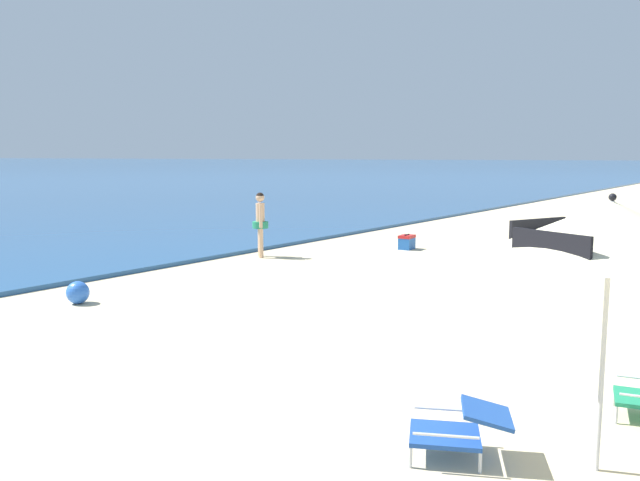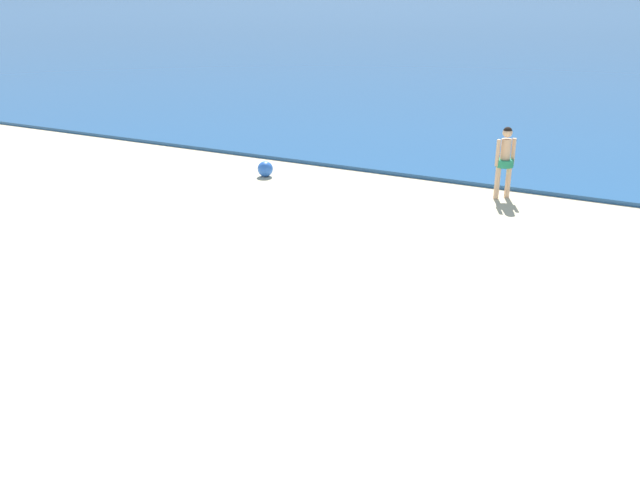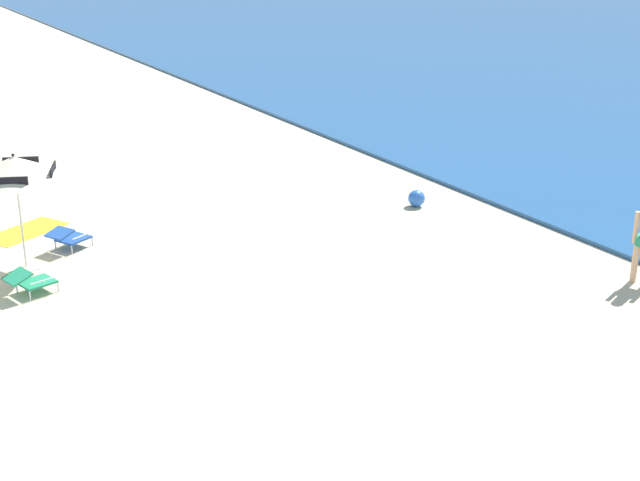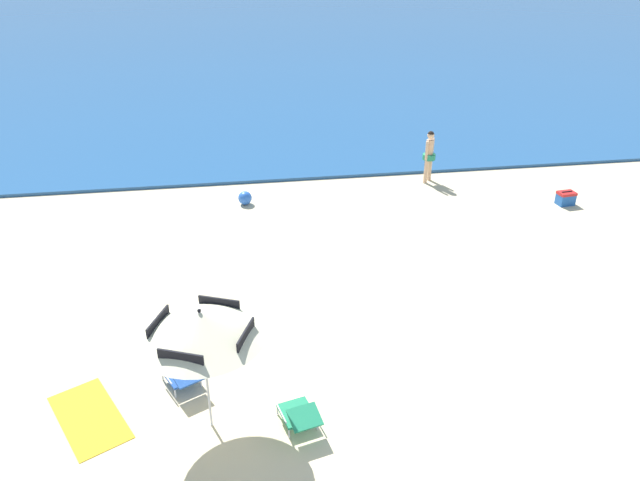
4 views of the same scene
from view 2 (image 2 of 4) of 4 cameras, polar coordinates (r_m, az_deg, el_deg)
ground_plane at (r=8.44m, az=-18.70°, el=-14.36°), size 800.00×800.00×0.00m
person_standing_near_shore at (r=16.18m, az=15.31°, el=6.75°), size 0.41×0.41×1.68m
beach_ball at (r=17.68m, az=-4.63°, el=6.03°), size 0.40×0.40×0.40m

